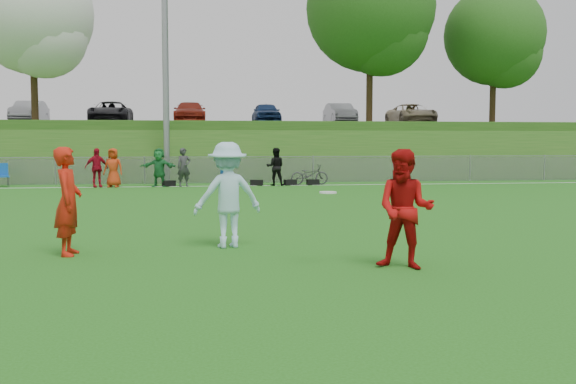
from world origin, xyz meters
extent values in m
plane|color=#216114|center=(0.00, 0.00, 0.00)|extent=(120.00, 120.00, 0.00)
cube|color=white|center=(0.00, 18.00, 0.01)|extent=(60.00, 0.10, 0.01)
cube|color=gray|center=(0.00, 20.00, 0.60)|extent=(58.00, 0.02, 1.20)
cube|color=gray|center=(0.00, 20.00, 1.25)|extent=(58.00, 0.04, 0.04)
cylinder|color=gray|center=(-3.00, 20.80, 6.00)|extent=(0.30, 0.30, 12.00)
cube|color=#245718|center=(0.00, 31.00, 1.50)|extent=(120.00, 18.00, 3.00)
cube|color=black|center=(0.00, 33.00, 3.05)|extent=(120.00, 12.00, 0.10)
cylinder|color=black|center=(-10.00, 25.00, 6.75)|extent=(0.36, 0.36, 7.50)
sphere|color=beige|center=(-10.00, 25.00, 8.62)|extent=(6.30, 6.30, 6.30)
sphere|color=beige|center=(-9.40, 24.70, 7.50)|extent=(4.50, 4.50, 4.50)
cylinder|color=black|center=(8.00, 24.50, 7.25)|extent=(0.36, 0.36, 8.50)
sphere|color=#1F4813|center=(8.00, 24.50, 9.38)|extent=(7.14, 7.14, 7.14)
sphere|color=#1F4813|center=(8.60, 24.20, 8.10)|extent=(5.10, 5.10, 5.10)
cylinder|color=black|center=(16.00, 26.00, 6.50)|extent=(0.36, 0.36, 7.00)
sphere|color=#1F4813|center=(16.00, 26.00, 8.25)|extent=(5.88, 5.88, 5.88)
sphere|color=#1F4813|center=(16.60, 25.70, 7.20)|extent=(4.20, 4.20, 4.20)
imported|color=#999A9E|center=(-12.00, 32.00, 3.82)|extent=(1.52, 4.37, 1.44)
imported|color=black|center=(-7.00, 32.00, 3.82)|extent=(2.39, 5.18, 1.44)
imported|color=maroon|center=(-2.00, 32.00, 3.82)|extent=(2.02, 4.96, 1.44)
imported|color=navy|center=(3.00, 32.00, 3.82)|extent=(1.70, 4.23, 1.44)
imported|color=gray|center=(8.00, 32.00, 3.82)|extent=(1.52, 4.37, 1.44)
imported|color=tan|center=(13.00, 32.00, 3.82)|extent=(2.39, 5.18, 1.44)
imported|color=#A90B1F|center=(-5.87, 18.00, 0.85)|extent=(1.08, 0.78, 1.69)
imported|color=red|center=(-5.17, 18.00, 0.85)|extent=(0.91, 0.68, 1.69)
imported|color=#1F7737|center=(-3.22, 18.00, 0.85)|extent=(1.65, 0.85, 1.69)
imported|color=#313134|center=(-2.14, 18.00, 0.85)|extent=(0.72, 0.58, 1.69)
imported|color=black|center=(1.92, 18.00, 0.85)|extent=(0.91, 0.75, 1.69)
cube|color=black|center=(-2.81, 18.10, 0.13)|extent=(0.61, 0.53, 0.26)
cube|color=black|center=(1.08, 18.10, 0.13)|extent=(0.61, 0.43, 0.26)
cube|color=black|center=(2.60, 18.10, 0.13)|extent=(0.61, 0.43, 0.26)
cube|color=black|center=(3.65, 18.10, 0.13)|extent=(0.58, 0.35, 0.26)
imported|color=red|center=(-3.81, 1.04, 0.95)|extent=(0.46, 0.69, 1.90)
imported|color=#B00C0C|center=(1.65, -0.94, 0.94)|extent=(1.14, 1.06, 1.88)
imported|color=#AEDDF1|center=(-1.00, 1.49, 0.99)|extent=(1.40, 0.97, 1.98)
cylinder|color=silver|center=(0.48, -0.64, 1.19)|extent=(0.28, 0.28, 0.03)
cylinder|color=#0E399B|center=(-0.26, 18.10, 0.42)|extent=(0.65, 0.65, 0.84)
cube|color=#0F51AD|center=(-10.00, 18.80, 0.46)|extent=(0.74, 0.74, 0.06)
cube|color=#0F51AD|center=(-10.10, 19.06, 0.75)|extent=(0.55, 0.24, 0.57)
imported|color=#303033|center=(3.53, 18.32, 0.46)|extent=(1.82, 0.83, 0.92)
camera|label=1|loc=(-1.56, -10.54, 2.01)|focal=40.00mm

